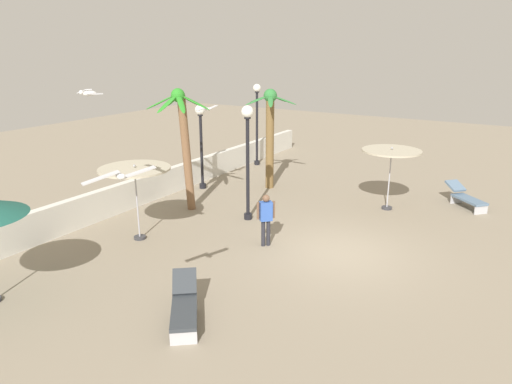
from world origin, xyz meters
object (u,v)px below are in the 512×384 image
at_px(lamp_post_0, 248,146).
at_px(guest_0, 266,215).
at_px(palm_tree_1, 270,128).
at_px(seagull_0, 88,93).
at_px(seagull_1, 120,176).
at_px(lamp_post_1, 257,114).
at_px(lamp_post_2, 201,133).
at_px(seagull_2, 208,109).
at_px(palm_tree_0, 184,136).
at_px(lounge_chair_0, 465,196).
at_px(lounge_chair_1, 184,304).
at_px(patio_umbrella_1, 391,154).
at_px(patio_umbrella_2, 135,172).

bearing_deg(lamp_post_0, guest_0, -134.60).
bearing_deg(palm_tree_1, seagull_0, -174.34).
bearing_deg(seagull_1, lamp_post_1, 22.34).
bearing_deg(lamp_post_0, lamp_post_2, 59.41).
bearing_deg(seagull_2, lamp_post_2, 50.60).
bearing_deg(seagull_1, palm_tree_0, 32.35).
bearing_deg(lamp_post_2, lamp_post_0, -120.59).
height_order(lounge_chair_0, guest_0, guest_0).
height_order(lounge_chair_1, seagull_1, seagull_1).
xyz_separation_m(guest_0, seagull_1, (-5.82, -0.40, 2.64)).
distance_m(lounge_chair_1, seagull_0, 5.07).
distance_m(patio_umbrella_1, seagull_2, 7.01).
xyz_separation_m(lounge_chair_0, lounge_chair_1, (-11.46, 4.06, -0.01)).
height_order(patio_umbrella_2, lamp_post_0, lamp_post_0).
xyz_separation_m(lounge_chair_0, seagull_0, (-11.38, 6.56, 4.40)).
height_order(patio_umbrella_2, lounge_chair_0, patio_umbrella_2).
bearing_deg(seagull_2, patio_umbrella_2, -171.73).
relative_size(patio_umbrella_1, lounge_chair_0, 1.36).
bearing_deg(seagull_2, patio_umbrella_1, -70.71).
height_order(patio_umbrella_1, lamp_post_2, lamp_post_2).
height_order(lamp_post_0, lounge_chair_0, lamp_post_0).
bearing_deg(guest_0, seagull_1, -176.03).
relative_size(lamp_post_2, guest_0, 2.18).
bearing_deg(guest_0, palm_tree_1, 28.70).
bearing_deg(lamp_post_0, patio_umbrella_1, -46.98).
distance_m(patio_umbrella_1, lounge_chair_1, 9.97).
relative_size(palm_tree_1, lamp_post_1, 1.03).
xyz_separation_m(lamp_post_1, lamp_post_2, (-4.76, -0.18, -0.19)).
bearing_deg(seagull_0, palm_tree_1, 5.66).
bearing_deg(lounge_chair_0, palm_tree_1, 102.32).
bearing_deg(patio_umbrella_1, palm_tree_0, 123.09).
xyz_separation_m(patio_umbrella_2, guest_0, (1.60, -3.65, -1.19)).
distance_m(patio_umbrella_2, lamp_post_1, 10.35).
relative_size(lounge_chair_0, seagull_0, 1.31).
bearing_deg(lamp_post_1, seagull_1, -157.66).
xyz_separation_m(seagull_1, seagull_2, (8.80, 4.72, -0.09)).
xyz_separation_m(patio_umbrella_1, palm_tree_1, (0.13, 5.11, 0.48)).
bearing_deg(lounge_chair_0, seagull_1, 161.99).
bearing_deg(lounge_chair_1, patio_umbrella_2, 55.72).
bearing_deg(palm_tree_1, guest_0, -151.30).
bearing_deg(seagull_0, lamp_post_1, 15.26).
bearing_deg(lounge_chair_0, guest_0, 146.90).
bearing_deg(lamp_post_2, patio_umbrella_2, -162.78).
xyz_separation_m(lamp_post_0, lamp_post_2, (2.15, 3.64, -0.23)).
relative_size(patio_umbrella_2, seagull_1, 1.94).
height_order(lamp_post_2, seagull_1, seagull_1).
bearing_deg(guest_0, lounge_chair_1, -173.32).
bearing_deg(palm_tree_1, patio_umbrella_2, 174.26).
height_order(guest_0, seagull_0, seagull_0).
bearing_deg(seagull_0, seagull_1, -121.46).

